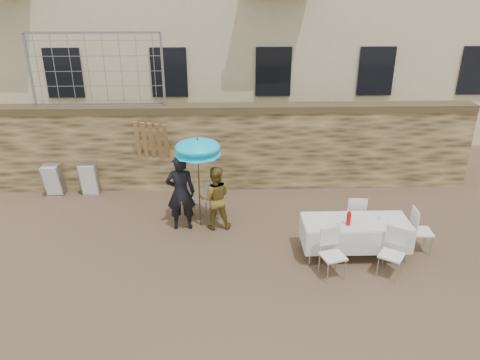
{
  "coord_description": "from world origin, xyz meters",
  "views": [
    {
      "loc": [
        0.14,
        -6.54,
        5.25
      ],
      "look_at": [
        0.4,
        2.2,
        1.4
      ],
      "focal_mm": 35.0,
      "sensor_mm": 36.0,
      "label": 1
    }
  ],
  "objects_px": {
    "couple_chair_right": "(214,197)",
    "soda_bottle": "(349,219)",
    "chair_stack_left": "(56,177)",
    "man_suit": "(181,193)",
    "umbrella": "(198,150)",
    "banquet_table": "(356,223)",
    "table_chair_front_left": "(333,255)",
    "woman_dress": "(215,198)",
    "table_chair_front_right": "(392,254)",
    "couple_chair_left": "(184,198)",
    "chair_stack_right": "(91,177)",
    "table_chair_side": "(422,230)",
    "table_chair_back": "(355,215)"
  },
  "relations": [
    {
      "from": "couple_chair_right",
      "to": "soda_bottle",
      "type": "height_order",
      "value": "soda_bottle"
    },
    {
      "from": "chair_stack_left",
      "to": "man_suit",
      "type": "bearing_deg",
      "value": -29.41
    },
    {
      "from": "umbrella",
      "to": "banquet_table",
      "type": "xyz_separation_m",
      "value": [
        3.17,
        -1.32,
        -1.09
      ]
    },
    {
      "from": "table_chair_front_left",
      "to": "chair_stack_left",
      "type": "distance_m",
      "value": 7.47
    },
    {
      "from": "soda_bottle",
      "to": "table_chair_front_left",
      "type": "relative_size",
      "value": 0.27
    },
    {
      "from": "woman_dress",
      "to": "couple_chair_right",
      "type": "distance_m",
      "value": 0.61
    },
    {
      "from": "woman_dress",
      "to": "table_chair_front_left",
      "type": "distance_m",
      "value": 2.98
    },
    {
      "from": "woman_dress",
      "to": "table_chair_front_right",
      "type": "bearing_deg",
      "value": 145.14
    },
    {
      "from": "table_chair_front_right",
      "to": "banquet_table",
      "type": "bearing_deg",
      "value": 158.11
    },
    {
      "from": "man_suit",
      "to": "woman_dress",
      "type": "height_order",
      "value": "man_suit"
    },
    {
      "from": "couple_chair_left",
      "to": "couple_chair_right",
      "type": "distance_m",
      "value": 0.7
    },
    {
      "from": "umbrella",
      "to": "chair_stack_right",
      "type": "distance_m",
      "value": 3.69
    },
    {
      "from": "woman_dress",
      "to": "man_suit",
      "type": "bearing_deg",
      "value": -4.24
    },
    {
      "from": "couple_chair_left",
      "to": "table_chair_front_right",
      "type": "distance_m",
      "value": 4.79
    },
    {
      "from": "table_chair_front_right",
      "to": "chair_stack_right",
      "type": "distance_m",
      "value": 7.64
    },
    {
      "from": "woman_dress",
      "to": "table_chair_front_left",
      "type": "xyz_separation_m",
      "value": [
        2.22,
        -1.97,
        -0.25
      ]
    },
    {
      "from": "woman_dress",
      "to": "soda_bottle",
      "type": "height_order",
      "value": "woman_dress"
    },
    {
      "from": "man_suit",
      "to": "woman_dress",
      "type": "bearing_deg",
      "value": 177.19
    },
    {
      "from": "couple_chair_left",
      "to": "table_chair_side",
      "type": "height_order",
      "value": "same"
    },
    {
      "from": "man_suit",
      "to": "chair_stack_left",
      "type": "relative_size",
      "value": 1.89
    },
    {
      "from": "soda_bottle",
      "to": "chair_stack_right",
      "type": "distance_m",
      "value": 6.75
    },
    {
      "from": "table_chair_front_right",
      "to": "woman_dress",
      "type": "bearing_deg",
      "value": -176.19
    },
    {
      "from": "table_chair_back",
      "to": "chair_stack_left",
      "type": "bearing_deg",
      "value": -12.85
    },
    {
      "from": "umbrella",
      "to": "couple_chair_right",
      "type": "bearing_deg",
      "value": 56.31
    },
    {
      "from": "couple_chair_left",
      "to": "table_chair_front_right",
      "type": "bearing_deg",
      "value": 120.2
    },
    {
      "from": "table_chair_side",
      "to": "couple_chair_left",
      "type": "bearing_deg",
      "value": 73.89
    },
    {
      "from": "umbrella",
      "to": "chair_stack_right",
      "type": "height_order",
      "value": "umbrella"
    },
    {
      "from": "woman_dress",
      "to": "chair_stack_left",
      "type": "height_order",
      "value": "woman_dress"
    },
    {
      "from": "umbrella",
      "to": "banquet_table",
      "type": "bearing_deg",
      "value": -22.52
    },
    {
      "from": "banquet_table",
      "to": "table_chair_back",
      "type": "xyz_separation_m",
      "value": [
        0.2,
        0.8,
        -0.25
      ]
    },
    {
      "from": "umbrella",
      "to": "chair_stack_right",
      "type": "relative_size",
      "value": 2.11
    },
    {
      "from": "couple_chair_left",
      "to": "table_chair_back",
      "type": "height_order",
      "value": "same"
    },
    {
      "from": "couple_chair_right",
      "to": "chair_stack_left",
      "type": "height_order",
      "value": "couple_chair_right"
    },
    {
      "from": "umbrella",
      "to": "chair_stack_left",
      "type": "distance_m",
      "value": 4.44
    },
    {
      "from": "table_chair_front_left",
      "to": "soda_bottle",
      "type": "bearing_deg",
      "value": 40.01
    },
    {
      "from": "man_suit",
      "to": "umbrella",
      "type": "height_order",
      "value": "umbrella"
    },
    {
      "from": "banquet_table",
      "to": "soda_bottle",
      "type": "relative_size",
      "value": 8.08
    },
    {
      "from": "man_suit",
      "to": "couple_chair_right",
      "type": "xyz_separation_m",
      "value": [
        0.7,
        0.55,
        -0.39
      ]
    },
    {
      "from": "man_suit",
      "to": "couple_chair_right",
      "type": "height_order",
      "value": "man_suit"
    },
    {
      "from": "table_chair_front_right",
      "to": "table_chair_side",
      "type": "height_order",
      "value": "same"
    },
    {
      "from": "umbrella",
      "to": "table_chair_front_right",
      "type": "xyz_separation_m",
      "value": [
        3.67,
        -2.07,
        -1.34
      ]
    },
    {
      "from": "couple_chair_right",
      "to": "table_chair_side",
      "type": "distance_m",
      "value": 4.58
    },
    {
      "from": "banquet_table",
      "to": "table_chair_back",
      "type": "height_order",
      "value": "table_chair_back"
    },
    {
      "from": "banquet_table",
      "to": "chair_stack_right",
      "type": "relative_size",
      "value": 2.28
    },
    {
      "from": "table_chair_side",
      "to": "man_suit",
      "type": "bearing_deg",
      "value": 79.76
    },
    {
      "from": "banquet_table",
      "to": "table_chair_back",
      "type": "relative_size",
      "value": 2.19
    },
    {
      "from": "umbrella",
      "to": "table_chair_side",
      "type": "xyz_separation_m",
      "value": [
        4.57,
        -1.22,
        -1.34
      ]
    },
    {
      "from": "umbrella",
      "to": "table_chair_back",
      "type": "bearing_deg",
      "value": -8.69
    },
    {
      "from": "table_chair_side",
      "to": "chair_stack_right",
      "type": "height_order",
      "value": "table_chair_side"
    },
    {
      "from": "umbrella",
      "to": "couple_chair_left",
      "type": "xyz_separation_m",
      "value": [
        -0.4,
        0.45,
        -1.34
      ]
    }
  ]
}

